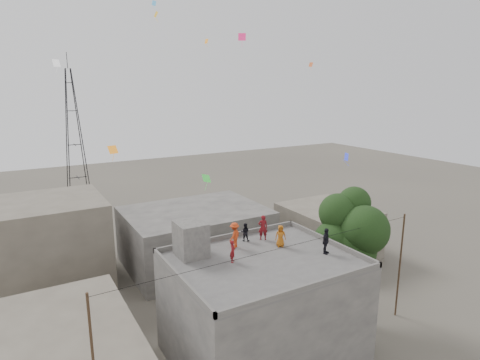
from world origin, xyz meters
The scene contains 17 objects.
ground centered at (0.00, 0.00, 0.00)m, with size 140.00×140.00×0.00m, color #4F4A41.
main_building centered at (0.00, 0.00, 3.05)m, with size 10.00×8.00×6.10m.
parapet centered at (0.00, 0.00, 6.25)m, with size 10.00×8.00×0.30m.
stair_head_box centered at (-3.20, 2.60, 7.10)m, with size 1.60×1.80×2.00m, color #4D4A48.
neighbor_north centered at (2.00, 14.00, 2.50)m, with size 12.00×9.00×5.00m, color #4D4A48.
neighbor_northwest centered at (-10.00, 16.00, 3.50)m, with size 9.00×8.00×7.00m, color #5C5449.
neighbor_east centered at (14.00, 10.00, 2.20)m, with size 7.00×8.00×4.40m, color #5C5449.
tree centered at (7.37, 0.60, 6.10)m, with size 4.90×4.60×9.10m.
utility_line centered at (0.50, -1.25, 3.83)m, with size 20.12×0.62×7.40m.
transmission_tower centered at (-4.00, 40.00, 9.07)m, with size 2.97×2.97×20.01m.
person_red_adult centered at (1.72, 2.62, 6.91)m, with size 0.59×0.39×1.62m, color maroon.
person_orange_child centered at (2.02, 1.14, 6.77)m, with size 0.66×0.43×1.35m, color #A85713.
person_dark_child centered at (0.63, 3.00, 6.68)m, with size 0.57×0.44×1.17m, color black.
person_dark_adult centered at (3.65, -1.05, 6.87)m, with size 0.90×0.38×1.54m, color black.
person_orange_adult centered at (-0.47, 2.38, 6.88)m, with size 1.01×0.58×1.57m, color red.
person_red_child centered at (-1.57, 0.64, 6.73)m, with size 0.46×0.30×1.26m, color maroon.
kites centered at (-0.85, 6.95, 16.80)m, with size 23.24×13.57×12.83m.
Camera 1 is at (-11.52, -17.40, 15.47)m, focal length 30.00 mm.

